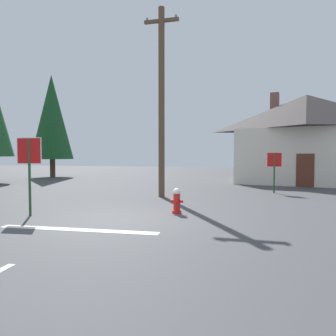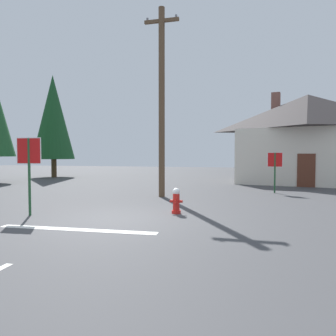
{
  "view_description": "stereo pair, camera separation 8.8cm",
  "coord_description": "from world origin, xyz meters",
  "px_view_note": "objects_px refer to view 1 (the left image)",
  "views": [
    {
      "loc": [
        3.71,
        -8.63,
        1.93
      ],
      "look_at": [
        0.55,
        4.02,
        1.38
      ],
      "focal_mm": 33.31,
      "sensor_mm": 36.0,
      "label": 1
    },
    {
      "loc": [
        3.79,
        -8.61,
        1.93
      ],
      "look_at": [
        0.55,
        4.02,
        1.38
      ],
      "focal_mm": 33.31,
      "sensor_mm": 36.0,
      "label": 2
    }
  ],
  "objects_px": {
    "stop_sign_near": "(29,159)",
    "pine_tree_mid_left": "(52,117)",
    "utility_pole": "(161,99)",
    "stop_sign_far": "(274,164)",
    "house": "(306,137)",
    "fire_hydrant": "(177,201)"
  },
  "relations": [
    {
      "from": "stop_sign_near",
      "to": "pine_tree_mid_left",
      "type": "distance_m",
      "value": 18.18
    },
    {
      "from": "utility_pole",
      "to": "pine_tree_mid_left",
      "type": "relative_size",
      "value": 0.98
    },
    {
      "from": "utility_pole",
      "to": "pine_tree_mid_left",
      "type": "height_order",
      "value": "pine_tree_mid_left"
    },
    {
      "from": "stop_sign_far",
      "to": "house",
      "type": "bearing_deg",
      "value": 68.01
    },
    {
      "from": "stop_sign_near",
      "to": "utility_pole",
      "type": "height_order",
      "value": "utility_pole"
    },
    {
      "from": "stop_sign_near",
      "to": "utility_pole",
      "type": "distance_m",
      "value": 6.62
    },
    {
      "from": "stop_sign_far",
      "to": "pine_tree_mid_left",
      "type": "height_order",
      "value": "pine_tree_mid_left"
    },
    {
      "from": "stop_sign_far",
      "to": "pine_tree_mid_left",
      "type": "bearing_deg",
      "value": 158.11
    },
    {
      "from": "stop_sign_near",
      "to": "house",
      "type": "xyz_separation_m",
      "value": [
        10.58,
        14.37,
        1.32
      ]
    },
    {
      "from": "stop_sign_near",
      "to": "pine_tree_mid_left",
      "type": "xyz_separation_m",
      "value": [
        -9.52,
        15.12,
        3.36
      ]
    },
    {
      "from": "utility_pole",
      "to": "stop_sign_far",
      "type": "bearing_deg",
      "value": 28.02
    },
    {
      "from": "stop_sign_far",
      "to": "fire_hydrant",
      "type": "bearing_deg",
      "value": -118.63
    },
    {
      "from": "utility_pole",
      "to": "house",
      "type": "xyz_separation_m",
      "value": [
        7.7,
        9.04,
        -1.35
      ]
    },
    {
      "from": "stop_sign_far",
      "to": "house",
      "type": "distance_m",
      "value": 6.99
    },
    {
      "from": "stop_sign_far",
      "to": "utility_pole",
      "type": "bearing_deg",
      "value": -151.98
    },
    {
      "from": "fire_hydrant",
      "to": "stop_sign_near",
      "type": "bearing_deg",
      "value": -161.52
    },
    {
      "from": "stop_sign_far",
      "to": "house",
      "type": "xyz_separation_m",
      "value": [
        2.54,
        6.3,
        1.65
      ]
    },
    {
      "from": "pine_tree_mid_left",
      "to": "house",
      "type": "bearing_deg",
      "value": -2.14
    },
    {
      "from": "pine_tree_mid_left",
      "to": "fire_hydrant",
      "type": "bearing_deg",
      "value": -44.34
    },
    {
      "from": "stop_sign_far",
      "to": "house",
      "type": "height_order",
      "value": "house"
    },
    {
      "from": "utility_pole",
      "to": "pine_tree_mid_left",
      "type": "bearing_deg",
      "value": 141.67
    },
    {
      "from": "utility_pole",
      "to": "pine_tree_mid_left",
      "type": "distance_m",
      "value": 15.81
    }
  ]
}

